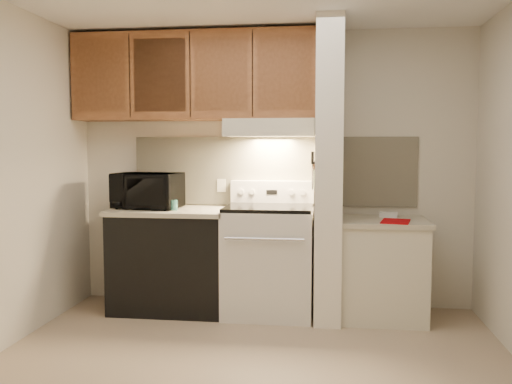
# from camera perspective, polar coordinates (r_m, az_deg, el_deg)

# --- Properties ---
(floor) EXTENTS (3.60, 3.60, 0.00)m
(floor) POSITION_cam_1_polar(r_m,az_deg,el_deg) (3.80, -0.58, -17.79)
(floor) COLOR tan
(floor) RESTS_ON ground
(wall_back) EXTENTS (3.60, 2.50, 0.02)m
(wall_back) POSITION_cam_1_polar(r_m,az_deg,el_deg) (5.01, 1.79, 2.37)
(wall_back) COLOR beige
(wall_back) RESTS_ON floor
(backsplash) EXTENTS (2.60, 0.02, 0.63)m
(backsplash) POSITION_cam_1_polar(r_m,az_deg,el_deg) (4.99, 1.78, 2.19)
(backsplash) COLOR beige
(backsplash) RESTS_ON wall_back
(range_body) EXTENTS (0.76, 0.65, 0.92)m
(range_body) POSITION_cam_1_polar(r_m,az_deg,el_deg) (4.76, 1.36, -7.34)
(range_body) COLOR silver
(range_body) RESTS_ON floor
(oven_window) EXTENTS (0.50, 0.01, 0.30)m
(oven_window) POSITION_cam_1_polar(r_m,az_deg,el_deg) (4.45, 0.93, -7.68)
(oven_window) COLOR black
(oven_window) RESTS_ON range_body
(oven_handle) EXTENTS (0.65, 0.02, 0.02)m
(oven_handle) POSITION_cam_1_polar(r_m,az_deg,el_deg) (4.37, 0.87, -4.97)
(oven_handle) COLOR silver
(oven_handle) RESTS_ON range_body
(cooktop) EXTENTS (0.74, 0.64, 0.03)m
(cooktop) POSITION_cam_1_polar(r_m,az_deg,el_deg) (4.69, 1.37, -1.65)
(cooktop) COLOR black
(cooktop) RESTS_ON range_body
(range_backguard) EXTENTS (0.76, 0.08, 0.20)m
(range_backguard) POSITION_cam_1_polar(r_m,az_deg,el_deg) (4.96, 1.72, 0.03)
(range_backguard) COLOR silver
(range_backguard) RESTS_ON range_body
(range_display) EXTENTS (0.10, 0.01, 0.04)m
(range_display) POSITION_cam_1_polar(r_m,az_deg,el_deg) (4.92, 1.67, -0.01)
(range_display) COLOR black
(range_display) RESTS_ON range_backguard
(range_knob_left_outer) EXTENTS (0.05, 0.02, 0.05)m
(range_knob_left_outer) POSITION_cam_1_polar(r_m,az_deg,el_deg) (4.95, -1.56, 0.02)
(range_knob_left_outer) COLOR silver
(range_knob_left_outer) RESTS_ON range_backguard
(range_knob_left_inner) EXTENTS (0.05, 0.02, 0.05)m
(range_knob_left_inner) POSITION_cam_1_polar(r_m,az_deg,el_deg) (4.94, -0.42, 0.01)
(range_knob_left_inner) COLOR silver
(range_knob_left_inner) RESTS_ON range_backguard
(range_knob_right_inner) EXTENTS (0.05, 0.02, 0.05)m
(range_knob_right_inner) POSITION_cam_1_polar(r_m,az_deg,el_deg) (4.90, 3.76, -0.03)
(range_knob_right_inner) COLOR silver
(range_knob_right_inner) RESTS_ON range_backguard
(range_knob_right_outer) EXTENTS (0.05, 0.02, 0.05)m
(range_knob_right_outer) POSITION_cam_1_polar(r_m,az_deg,el_deg) (4.89, 4.93, -0.04)
(range_knob_right_outer) COLOR silver
(range_knob_right_outer) RESTS_ON range_backguard
(dishwasher_front) EXTENTS (1.00, 0.63, 0.87)m
(dishwasher_front) POSITION_cam_1_polar(r_m,az_deg,el_deg) (4.95, -8.90, -7.24)
(dishwasher_front) COLOR black
(dishwasher_front) RESTS_ON floor
(left_countertop) EXTENTS (1.04, 0.67, 0.04)m
(left_countertop) POSITION_cam_1_polar(r_m,az_deg,el_deg) (4.87, -8.97, -2.00)
(left_countertop) COLOR #BDB59B
(left_countertop) RESTS_ON dishwasher_front
(spoon_rest) EXTENTS (0.22, 0.12, 0.01)m
(spoon_rest) POSITION_cam_1_polar(r_m,az_deg,el_deg) (4.90, -9.79, -1.66)
(spoon_rest) COLOR black
(spoon_rest) RESTS_ON left_countertop
(teal_jar) EXTENTS (0.10, 0.10, 0.09)m
(teal_jar) POSITION_cam_1_polar(r_m,az_deg,el_deg) (4.76, -8.74, -1.36)
(teal_jar) COLOR #306B61
(teal_jar) RESTS_ON left_countertop
(outlet) EXTENTS (0.08, 0.01, 0.12)m
(outlet) POSITION_cam_1_polar(r_m,az_deg,el_deg) (5.06, -3.66, 0.69)
(outlet) COLOR beige
(outlet) RESTS_ON backsplash
(microwave) EXTENTS (0.61, 0.45, 0.32)m
(microwave) POSITION_cam_1_polar(r_m,az_deg,el_deg) (4.95, -11.34, 0.14)
(microwave) COLOR black
(microwave) RESTS_ON left_countertop
(partition_pillar) EXTENTS (0.22, 0.70, 2.50)m
(partition_pillar) POSITION_cam_1_polar(r_m,az_deg,el_deg) (4.63, 7.66, 2.14)
(partition_pillar) COLOR white
(partition_pillar) RESTS_ON floor
(pillar_trim) EXTENTS (0.01, 0.70, 0.04)m
(pillar_trim) POSITION_cam_1_polar(r_m,az_deg,el_deg) (4.63, 6.23, 2.77)
(pillar_trim) COLOR #955A33
(pillar_trim) RESTS_ON partition_pillar
(knife_strip) EXTENTS (0.02, 0.42, 0.04)m
(knife_strip) POSITION_cam_1_polar(r_m,az_deg,el_deg) (4.58, 6.14, 3.00)
(knife_strip) COLOR black
(knife_strip) RESTS_ON partition_pillar
(knife_blade_a) EXTENTS (0.01, 0.03, 0.16)m
(knife_blade_a) POSITION_cam_1_polar(r_m,az_deg,el_deg) (4.44, 5.94, 1.65)
(knife_blade_a) COLOR silver
(knife_blade_a) RESTS_ON knife_strip
(knife_handle_a) EXTENTS (0.02, 0.02, 0.10)m
(knife_handle_a) POSITION_cam_1_polar(r_m,az_deg,el_deg) (4.42, 5.95, 3.59)
(knife_handle_a) COLOR black
(knife_handle_a) RESTS_ON knife_strip
(knife_blade_b) EXTENTS (0.01, 0.04, 0.18)m
(knife_blade_b) POSITION_cam_1_polar(r_m,az_deg,el_deg) (4.50, 5.95, 1.57)
(knife_blade_b) COLOR silver
(knife_blade_b) RESTS_ON knife_strip
(knife_handle_b) EXTENTS (0.02, 0.02, 0.10)m
(knife_handle_b) POSITION_cam_1_polar(r_m,az_deg,el_deg) (4.50, 5.97, 3.61)
(knife_handle_b) COLOR black
(knife_handle_b) RESTS_ON knife_strip
(knife_blade_c) EXTENTS (0.01, 0.04, 0.20)m
(knife_blade_c) POSITION_cam_1_polar(r_m,az_deg,el_deg) (4.60, 5.98, 1.51)
(knife_blade_c) COLOR silver
(knife_blade_c) RESTS_ON knife_strip
(knife_handle_c) EXTENTS (0.02, 0.02, 0.10)m
(knife_handle_c) POSITION_cam_1_polar(r_m,az_deg,el_deg) (4.58, 6.00, 3.63)
(knife_handle_c) COLOR black
(knife_handle_c) RESTS_ON knife_strip
(knife_blade_d) EXTENTS (0.01, 0.04, 0.16)m
(knife_blade_d) POSITION_cam_1_polar(r_m,az_deg,el_deg) (4.66, 6.00, 1.80)
(knife_blade_d) COLOR silver
(knife_blade_d) RESTS_ON knife_strip
(knife_handle_d) EXTENTS (0.02, 0.02, 0.10)m
(knife_handle_d) POSITION_cam_1_polar(r_m,az_deg,el_deg) (4.66, 6.02, 3.65)
(knife_handle_d) COLOR black
(knife_handle_d) RESTS_ON knife_strip
(knife_blade_e) EXTENTS (0.01, 0.04, 0.18)m
(knife_blade_e) POSITION_cam_1_polar(r_m,az_deg,el_deg) (4.76, 6.03, 1.74)
(knife_blade_e) COLOR silver
(knife_blade_e) RESTS_ON knife_strip
(knife_handle_e) EXTENTS (0.02, 0.02, 0.10)m
(knife_handle_e) POSITION_cam_1_polar(r_m,az_deg,el_deg) (4.73, 6.04, 3.66)
(knife_handle_e) COLOR black
(knife_handle_e) RESTS_ON knife_strip
(oven_mitt) EXTENTS (0.03, 0.09, 0.22)m
(oven_mitt) POSITION_cam_1_polar(r_m,az_deg,el_deg) (4.81, 6.07, 1.68)
(oven_mitt) COLOR gray
(oven_mitt) RESTS_ON partition_pillar
(right_cab_base) EXTENTS (0.70, 0.60, 0.81)m
(right_cab_base) POSITION_cam_1_polar(r_m,az_deg,el_deg) (4.77, 13.13, -8.12)
(right_cab_base) COLOR beige
(right_cab_base) RESTS_ON floor
(right_countertop) EXTENTS (0.74, 0.64, 0.04)m
(right_countertop) POSITION_cam_1_polar(r_m,az_deg,el_deg) (4.70, 13.23, -3.06)
(right_countertop) COLOR #BDB59B
(right_countertop) RESTS_ON right_cab_base
(red_folder) EXTENTS (0.27, 0.33, 0.01)m
(red_folder) POSITION_cam_1_polar(r_m,az_deg,el_deg) (4.55, 14.48, -3.01)
(red_folder) COLOR #A80307
(red_folder) RESTS_ON right_countertop
(white_box) EXTENTS (0.16, 0.12, 0.04)m
(white_box) POSITION_cam_1_polar(r_m,az_deg,el_deg) (4.86, 13.78, -2.34)
(white_box) COLOR white
(white_box) RESTS_ON right_countertop
(range_hood) EXTENTS (0.78, 0.44, 0.15)m
(range_hood) POSITION_cam_1_polar(r_m,az_deg,el_deg) (4.79, 1.54, 6.75)
(range_hood) COLOR beige
(range_hood) RESTS_ON upper_cabinets
(hood_lip) EXTENTS (0.78, 0.04, 0.06)m
(hood_lip) POSITION_cam_1_polar(r_m,az_deg,el_deg) (4.58, 1.27, 6.28)
(hood_lip) COLOR beige
(hood_lip) RESTS_ON range_hood
(upper_cabinets) EXTENTS (2.18, 0.33, 0.77)m
(upper_cabinets) POSITION_cam_1_polar(r_m,az_deg,el_deg) (4.98, -6.48, 11.95)
(upper_cabinets) COLOR #955A33
(upper_cabinets) RESTS_ON wall_back
(cab_door_a) EXTENTS (0.46, 0.01, 0.63)m
(cab_door_a) POSITION_cam_1_polar(r_m,az_deg,el_deg) (5.09, -16.09, 11.64)
(cab_door_a) COLOR #955A33
(cab_door_a) RESTS_ON upper_cabinets
(cab_gap_a) EXTENTS (0.01, 0.01, 0.73)m
(cab_gap_a) POSITION_cam_1_polar(r_m,az_deg,el_deg) (4.99, -13.16, 11.85)
(cab_gap_a) COLOR black
(cab_gap_a) RESTS_ON upper_cabinets
(cab_door_b) EXTENTS (0.46, 0.01, 0.63)m
(cab_door_b) POSITION_cam_1_polar(r_m,az_deg,el_deg) (4.90, -10.10, 12.03)
(cab_door_b) COLOR #955A33
(cab_door_b) RESTS_ON upper_cabinets
(cab_gap_b) EXTENTS (0.01, 0.01, 0.73)m
(cab_gap_b) POSITION_cam_1_polar(r_m,az_deg,el_deg) (4.83, -6.95, 12.18)
(cab_gap_b) COLOR black
(cab_gap_b) RESTS_ON upper_cabinets
(cab_door_c) EXTENTS (0.46, 0.01, 0.63)m
(cab_door_c) POSITION_cam_1_polar(r_m,az_deg,el_deg) (4.77, -3.70, 12.30)
(cab_door_c) COLOR #955A33
(cab_door_c) RESTS_ON upper_cabinets
(cab_gap_c) EXTENTS (0.01, 0.01, 0.73)m
(cab_gap_c) POSITION_cam_1_polar(r_m,az_deg,el_deg) (4.73, -0.38, 12.38)
(cab_gap_c) COLOR black
(cab_gap_c) RESTS_ON upper_cabinets
(cab_door_d) EXTENTS (0.46, 0.01, 0.63)m
(cab_door_d) POSITION_cam_1_polar(r_m,az_deg,el_deg) (4.70, 2.99, 12.42)
(cab_door_d) COLOR #955A33
(cab_door_d) RESTS_ON upper_cabinets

